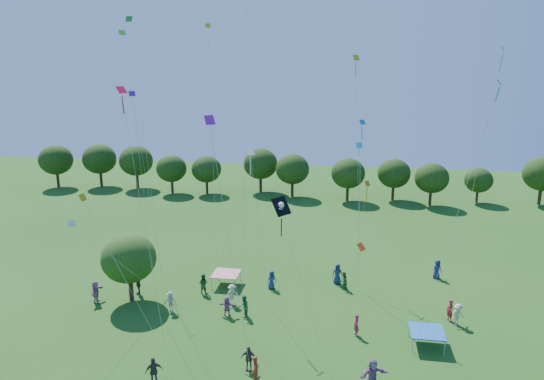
{
  "coord_description": "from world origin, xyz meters",
  "views": [
    {
      "loc": [
        4.44,
        -13.12,
        17.68
      ],
      "look_at": [
        0.0,
        14.0,
        11.0
      ],
      "focal_mm": 32.0,
      "sensor_mm": 36.0,
      "label": 1
    }
  ],
  "objects_px": {
    "tent_red_stripe": "(226,274)",
    "tent_blue": "(427,332)",
    "red_high_kite": "(247,13)",
    "pirate_kite": "(282,209)",
    "near_tree_north": "(129,258)"
  },
  "relations": [
    {
      "from": "tent_red_stripe",
      "to": "red_high_kite",
      "type": "relative_size",
      "value": 0.09
    },
    {
      "from": "tent_red_stripe",
      "to": "pirate_kite",
      "type": "distance_m",
      "value": 15.33
    },
    {
      "from": "red_high_kite",
      "to": "tent_red_stripe",
      "type": "bearing_deg",
      "value": 118.27
    },
    {
      "from": "tent_blue",
      "to": "red_high_kite",
      "type": "distance_m",
      "value": 23.53
    },
    {
      "from": "tent_red_stripe",
      "to": "red_high_kite",
      "type": "xyz_separation_m",
      "value": [
        3.44,
        -6.39,
        20.19
      ]
    },
    {
      "from": "tent_red_stripe",
      "to": "red_high_kite",
      "type": "height_order",
      "value": "red_high_kite"
    },
    {
      "from": "pirate_kite",
      "to": "red_high_kite",
      "type": "distance_m",
      "value": 12.27
    },
    {
      "from": "tent_blue",
      "to": "red_high_kite",
      "type": "relative_size",
      "value": 0.09
    },
    {
      "from": "tent_red_stripe",
      "to": "pirate_kite",
      "type": "relative_size",
      "value": 0.23
    },
    {
      "from": "pirate_kite",
      "to": "tent_blue",
      "type": "bearing_deg",
      "value": 21.48
    },
    {
      "from": "tent_blue",
      "to": "red_high_kite",
      "type": "bearing_deg",
      "value": 176.89
    },
    {
      "from": "near_tree_north",
      "to": "tent_red_stripe",
      "type": "xyz_separation_m",
      "value": [
        6.74,
        3.96,
        -2.52
      ]
    },
    {
      "from": "tent_red_stripe",
      "to": "tent_blue",
      "type": "bearing_deg",
      "value": -24.45
    },
    {
      "from": "pirate_kite",
      "to": "near_tree_north",
      "type": "bearing_deg",
      "value": 152.73
    },
    {
      "from": "tent_blue",
      "to": "pirate_kite",
      "type": "height_order",
      "value": "pirate_kite"
    }
  ]
}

